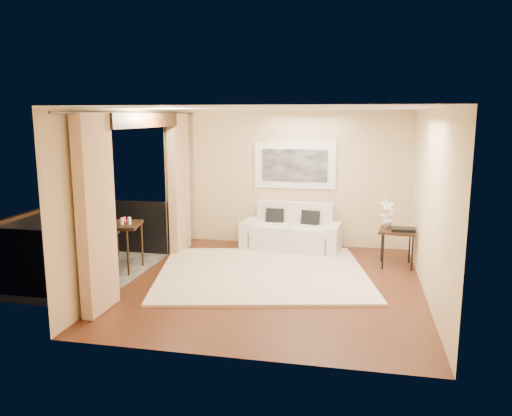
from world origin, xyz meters
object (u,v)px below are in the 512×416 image
(sofa, at_px, (292,233))
(ice_bucket, at_px, (111,216))
(side_table, at_px, (397,233))
(balcony_chair_near, at_px, (76,236))
(balcony_chair_far, at_px, (104,229))
(orchid, at_px, (387,213))
(bistro_table, at_px, (119,228))

(sofa, height_order, ice_bucket, ice_bucket)
(side_table, bearing_deg, ice_bucket, -167.33)
(ice_bucket, bearing_deg, balcony_chair_near, -137.85)
(balcony_chair_near, bearing_deg, balcony_chair_far, 71.26)
(side_table, bearing_deg, balcony_chair_far, -172.80)
(sofa, relative_size, balcony_chair_near, 1.80)
(side_table, bearing_deg, balcony_chair_near, -164.32)
(ice_bucket, bearing_deg, side_table, 12.67)
(balcony_chair_near, xyz_separation_m, ice_bucket, (0.43, 0.39, 0.27))
(sofa, xyz_separation_m, orchid, (1.76, -0.63, 0.59))
(side_table, bearing_deg, orchid, 146.93)
(balcony_chair_far, xyz_separation_m, ice_bucket, (0.37, -0.43, 0.33))
(bistro_table, bearing_deg, sofa, 35.04)
(sofa, distance_m, side_table, 2.09)
(side_table, relative_size, ice_bucket, 3.36)
(side_table, bearing_deg, sofa, 159.09)
(sofa, bearing_deg, balcony_chair_near, -140.30)
(balcony_chair_far, bearing_deg, ice_bucket, 116.45)
(sofa, relative_size, bistro_table, 2.44)
(side_table, relative_size, orchid, 1.32)
(orchid, xyz_separation_m, ice_bucket, (-4.64, -1.20, -0.00))
(sofa, relative_size, balcony_chair_far, 1.97)
(balcony_chair_near, bearing_deg, side_table, 0.97)
(bistro_table, bearing_deg, balcony_chair_near, -152.20)
(balcony_chair_far, bearing_deg, orchid, 174.03)
(bistro_table, distance_m, balcony_chair_near, 0.70)
(bistro_table, xyz_separation_m, balcony_chair_far, (-0.55, 0.49, -0.14))
(bistro_table, bearing_deg, orchid, 15.83)
(orchid, bearing_deg, sofa, 160.44)
(balcony_chair_far, height_order, ice_bucket, ice_bucket)
(side_table, xyz_separation_m, balcony_chair_near, (-5.24, -1.47, 0.04))
(balcony_chair_near, bearing_deg, bistro_table, 13.09)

